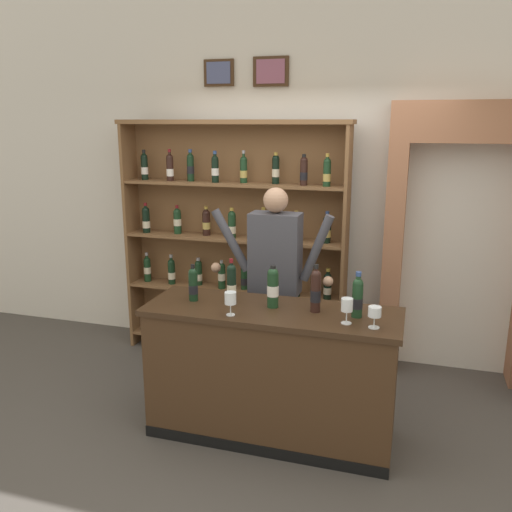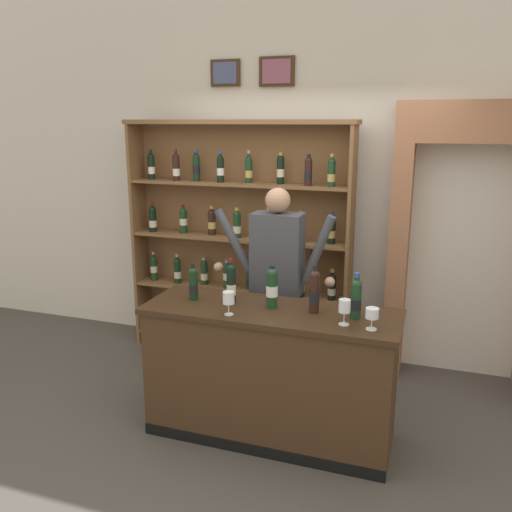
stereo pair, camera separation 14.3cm
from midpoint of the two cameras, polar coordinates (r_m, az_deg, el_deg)
The scene contains 14 objects.
ground_plane at distance 4.12m, azimuth -0.42°, elevation -18.34°, with size 14.00×14.00×0.02m, color #47423D.
back_wall at distance 5.05m, azimuth 4.97°, elevation 8.54°, with size 12.00×0.19×3.42m.
wine_shelf at distance 5.00m, azimuth -3.15°, elevation 2.05°, with size 2.15×0.30×2.22m.
archway_doorway at distance 4.87m, azimuth 20.34°, elevation 3.16°, with size 1.27×0.45×2.37m.
tasting_counter at distance 3.86m, azimuth 0.54°, elevation -12.39°, with size 1.76×0.60×0.96m.
shopkeeper at distance 4.22m, azimuth 1.06°, elevation -1.62°, with size 1.00×0.22×1.72m.
tasting_bottle_chianti at distance 3.84m, azimuth -7.78°, elevation -2.99°, with size 0.07×0.07×0.27m.
tasting_bottle_vin_santo at distance 3.76m, azimuth -3.72°, elevation -2.94°, with size 0.07×0.07×0.32m.
tasting_bottle_rosso at distance 3.66m, azimuth 0.69°, elevation -3.30°, with size 0.08×0.08×0.30m.
tasting_bottle_super_tuscan at distance 3.59m, azimuth 5.25°, elevation -3.69°, with size 0.07×0.07×0.33m.
tasting_bottle_bianco at distance 3.54m, azimuth 9.64°, elevation -4.32°, with size 0.07×0.07×0.31m.
wine_glass_left at distance 3.42m, azimuth 8.50°, elevation -5.34°, with size 0.08×0.08×0.17m.
wine_glass_right at distance 3.38m, azimuth 11.36°, elevation -5.94°, with size 0.08×0.08×0.14m.
wine_glass_spare at distance 3.53m, azimuth -3.91°, elevation -4.64°, with size 0.08×0.08×0.16m.
Camera 1 is at (0.96, -3.34, 2.21)m, focal length 37.49 mm.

